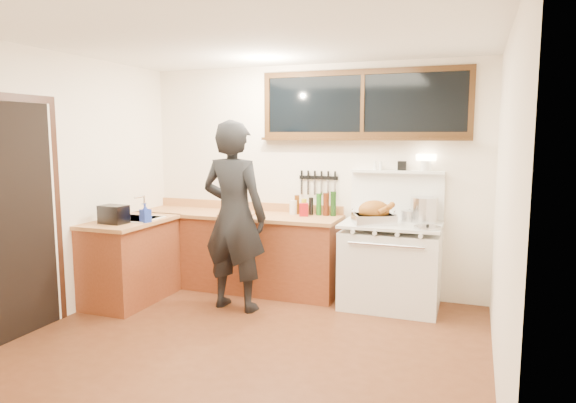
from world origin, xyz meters
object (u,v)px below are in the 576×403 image
at_px(man, 234,216).
at_px(cutting_board, 237,211).
at_px(vintage_stove, 391,263).
at_px(roast_turkey, 374,214).

height_order(man, cutting_board, man).
xyz_separation_m(vintage_stove, man, (-1.52, -0.62, 0.51)).
distance_m(vintage_stove, man, 1.72).
bearing_deg(man, cutting_board, 112.66).
xyz_separation_m(man, cutting_board, (-0.21, 0.51, -0.03)).
bearing_deg(roast_turkey, man, -159.84).
xyz_separation_m(vintage_stove, roast_turkey, (-0.16, -0.13, 0.53)).
relative_size(man, roast_turkey, 3.86).
bearing_deg(cutting_board, vintage_stove, 3.77).
relative_size(vintage_stove, cutting_board, 4.15).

